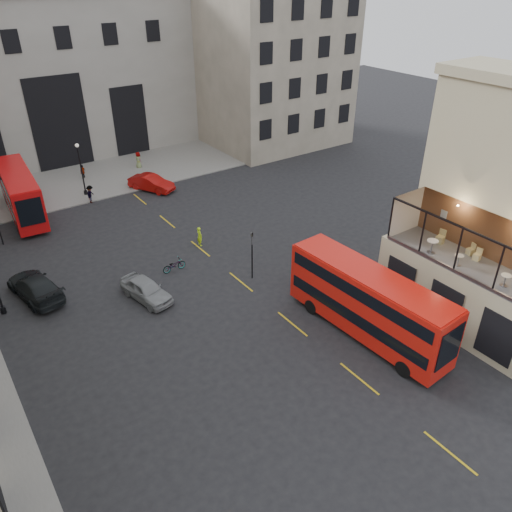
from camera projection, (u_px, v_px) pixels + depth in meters
ground at (384, 364)px, 29.00m from camera, size 140.00×140.00×0.00m
host_frontage at (460, 296)px, 31.07m from camera, size 3.00×11.00×4.50m
cafe_floor at (468, 264)px, 29.90m from camera, size 3.00×10.00×0.10m
gateway at (38, 74)px, 55.52m from camera, size 35.00×10.60×18.00m
building_right at (262, 53)px, 61.75m from camera, size 16.60×18.60×20.00m
pavement_far at (74, 182)px, 52.75m from camera, size 40.00×12.00×0.12m
traffic_light_near at (252, 249)px, 35.72m from camera, size 0.16×0.20×3.80m
street_lamp_b at (82, 173)px, 48.74m from camera, size 0.36×0.36×5.33m
bus_near at (368, 301)px, 30.20m from camera, size 3.15×11.26×4.45m
bus_far at (20, 192)px, 44.83m from camera, size 3.13×10.71×4.22m
car_a at (146, 290)px, 34.30m from camera, size 2.64×4.65×1.49m
car_b at (151, 183)px, 50.68m from camera, size 3.79×5.03×1.59m
car_c at (35, 287)px, 34.48m from camera, size 3.22×5.92×1.63m
bicycle at (174, 265)px, 37.54m from camera, size 1.86×0.65×0.97m
cyclist at (200, 236)px, 40.79m from camera, size 0.40×0.60×1.65m
pedestrian_b at (91, 194)px, 48.05m from camera, size 1.21×1.28×1.74m
pedestrian_c at (83, 172)px, 53.28m from camera, size 0.96×0.92×1.61m
pedestrian_d at (138, 160)px, 56.08m from camera, size 0.82×1.04×1.88m
cafe_table_near at (506, 279)px, 27.61m from camera, size 0.56×0.56×0.70m
cafe_table_mid at (459, 259)px, 29.52m from camera, size 0.53×0.53×0.66m
cafe_table_far at (432, 245)px, 30.72m from camera, size 0.69×0.69×0.86m
cafe_chair_b at (477, 257)px, 30.11m from camera, size 0.44×0.44×0.78m
cafe_chair_c at (470, 251)px, 30.70m from camera, size 0.45×0.45×0.76m
cafe_chair_d at (440, 239)px, 31.92m from camera, size 0.52×0.52×0.92m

